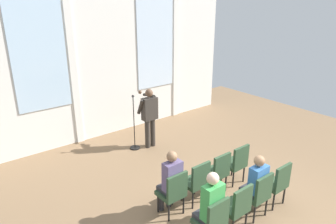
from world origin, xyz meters
TOP-DOWN VIEW (x-y plane):
  - ground_plane at (0.00, 0.00)m, footprint 13.59×13.59m
  - rear_partition at (0.03, 5.22)m, footprint 8.92×0.14m
  - speaker at (0.46, 3.66)m, footprint 0.52×0.69m
  - mic_stand at (0.05, 3.80)m, footprint 0.28×0.28m
  - chair_r0_c0 at (-0.90, 0.95)m, footprint 0.46×0.44m
  - audience_r0_c0 at (-0.90, 1.03)m, footprint 0.36×0.39m
  - chair_r0_c1 at (-0.30, 0.95)m, footprint 0.46×0.44m
  - chair_r0_c2 at (0.30, 0.95)m, footprint 0.46×0.44m
  - chair_r0_c3 at (0.90, 0.95)m, footprint 0.46×0.44m
  - chair_r1_c0 at (-0.90, -0.07)m, footprint 0.46×0.44m
  - audience_r1_c0 at (-0.90, 0.01)m, footprint 0.36×0.39m
  - chair_r1_c1 at (-0.30, -0.07)m, footprint 0.46×0.44m
  - chair_r1_c2 at (0.30, -0.07)m, footprint 0.46×0.44m
  - audience_r1_c2 at (0.30, 0.01)m, footprint 0.36×0.39m
  - chair_r1_c3 at (0.90, -0.07)m, footprint 0.46×0.44m

SIDE VIEW (x-z plane):
  - ground_plane at x=0.00m, z-range 0.00..0.00m
  - mic_stand at x=0.05m, z-range -0.44..1.11m
  - chair_r0_c0 at x=-0.90m, z-range 0.06..1.00m
  - chair_r0_c1 at x=-0.30m, z-range 0.06..1.00m
  - chair_r0_c2 at x=0.30m, z-range 0.06..1.00m
  - chair_r0_c3 at x=0.90m, z-range 0.06..1.00m
  - chair_r1_c0 at x=-0.90m, z-range 0.06..1.00m
  - chair_r1_c1 at x=-0.30m, z-range 0.06..1.00m
  - chair_r1_c2 at x=0.30m, z-range 0.06..1.00m
  - chair_r1_c3 at x=0.90m, z-range 0.06..1.00m
  - audience_r1_c2 at x=0.30m, z-range 0.07..1.36m
  - audience_r0_c0 at x=-0.90m, z-range 0.07..1.42m
  - audience_r1_c0 at x=-0.90m, z-range 0.07..1.46m
  - speaker at x=0.46m, z-range 0.13..1.81m
  - rear_partition at x=0.03m, z-range 0.02..4.53m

